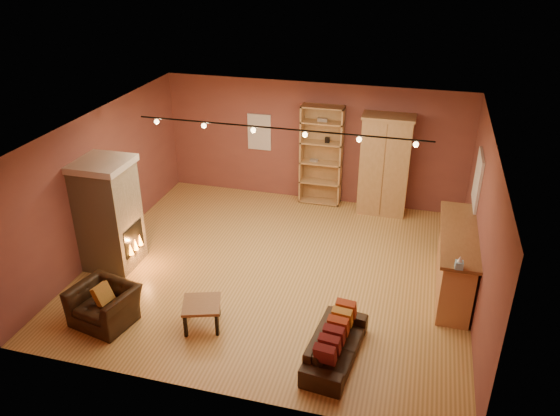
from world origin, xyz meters
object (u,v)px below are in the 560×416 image
(fireplace, at_px, (109,214))
(armchair, at_px, (103,299))
(bar_counter, at_px, (455,261))
(armoire, at_px, (385,165))
(bookcase, at_px, (322,154))
(coffee_table, at_px, (202,307))
(loveseat, at_px, (336,340))

(fireplace, relative_size, armchair, 1.96)
(bar_counter, bearing_deg, armchair, -156.14)
(armoire, relative_size, bar_counter, 0.95)
(fireplace, height_order, bookcase, bookcase)
(bar_counter, distance_m, coffee_table, 4.45)
(fireplace, distance_m, coffee_table, 2.78)
(bookcase, xyz_separation_m, loveseat, (1.28, -5.25, -0.85))
(fireplace, distance_m, bookcase, 4.95)
(armchair, bearing_deg, coffee_table, 22.48)
(loveseat, bearing_deg, bar_counter, -29.87)
(bar_counter, height_order, coffee_table, bar_counter)
(fireplace, relative_size, loveseat, 1.30)
(fireplace, height_order, bar_counter, fireplace)
(bookcase, relative_size, bar_counter, 0.97)
(fireplace, height_order, armoire, armoire)
(armoire, bearing_deg, bar_counter, -61.06)
(bar_counter, height_order, loveseat, bar_counter)
(fireplace, bearing_deg, bar_counter, 7.25)
(fireplace, distance_m, armoire, 5.91)
(armoire, xyz_separation_m, armchair, (-3.94, -5.19, -0.72))
(bookcase, xyz_separation_m, bar_counter, (2.98, -2.93, -0.61))
(bookcase, distance_m, bar_counter, 4.22)
(armoire, height_order, armchair, armoire)
(armchair, bearing_deg, bookcase, 77.12)
(bar_counter, bearing_deg, bookcase, 135.45)
(fireplace, bearing_deg, loveseat, -18.52)
(loveseat, relative_size, armchair, 1.51)
(fireplace, height_order, loveseat, fireplace)
(loveseat, relative_size, coffee_table, 2.18)
(loveseat, height_order, armchair, armchair)
(fireplace, bearing_deg, armchair, -64.69)
(armchair, relative_size, coffee_table, 1.45)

